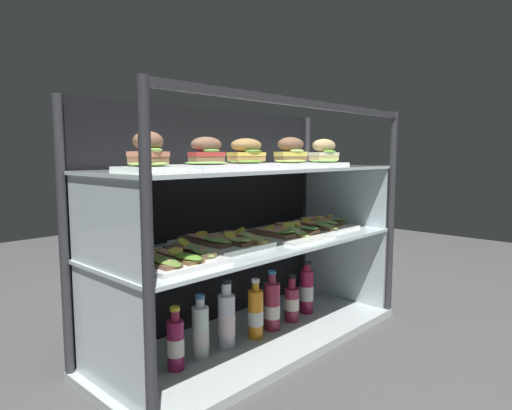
{
  "coord_description": "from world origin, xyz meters",
  "views": [
    {
      "loc": [
        -1.26,
        -1.18,
        0.76
      ],
      "look_at": [
        0.0,
        0.0,
        0.56
      ],
      "focal_mm": 31.29,
      "sensor_mm": 36.0,
      "label": 1
    }
  ],
  "objects_px": {
    "open_sandwich_tray_far_right": "(286,232)",
    "juice_bottle_tucked_behind": "(256,314)",
    "juice_bottle_front_right_end": "(176,344)",
    "juice_bottle_front_fourth": "(306,291)",
    "open_sandwich_tray_center": "(318,224)",
    "open_sandwich_tray_near_right_corner": "(224,241)",
    "juice_bottle_back_right": "(227,320)",
    "plated_roll_sandwich_near_left_corner": "(246,156)",
    "juice_bottle_back_center": "(292,303)",
    "plated_roll_sandwich_far_left": "(324,155)",
    "juice_bottle_front_middle": "(140,350)",
    "plated_roll_sandwich_far_right": "(149,155)",
    "plated_roll_sandwich_left_of_center": "(207,159)",
    "juice_bottle_front_second": "(272,306)",
    "juice_bottle_front_left_end": "(201,332)",
    "plated_roll_sandwich_mid_right": "(291,156)",
    "open_sandwich_tray_mid_right": "(172,257)"
  },
  "relations": [
    {
      "from": "juice_bottle_tucked_behind",
      "to": "juice_bottle_front_second",
      "type": "distance_m",
      "value": 0.11
    },
    {
      "from": "plated_roll_sandwich_left_of_center",
      "to": "juice_bottle_tucked_behind",
      "type": "distance_m",
      "value": 0.65
    },
    {
      "from": "juice_bottle_front_left_end",
      "to": "juice_bottle_tucked_behind",
      "type": "relative_size",
      "value": 0.96
    },
    {
      "from": "juice_bottle_back_center",
      "to": "juice_bottle_front_fourth",
      "type": "bearing_deg",
      "value": 6.85
    },
    {
      "from": "plated_roll_sandwich_far_left",
      "to": "juice_bottle_front_middle",
      "type": "xyz_separation_m",
      "value": [
        -0.99,
        0.01,
        -0.62
      ]
    },
    {
      "from": "open_sandwich_tray_far_right",
      "to": "open_sandwich_tray_mid_right",
      "type": "bearing_deg",
      "value": -177.65
    },
    {
      "from": "open_sandwich_tray_mid_right",
      "to": "open_sandwich_tray_center",
      "type": "distance_m",
      "value": 0.87
    },
    {
      "from": "plated_roll_sandwich_near_left_corner",
      "to": "juice_bottle_front_fourth",
      "type": "xyz_separation_m",
      "value": [
        0.35,
        -0.04,
        -0.62
      ]
    },
    {
      "from": "open_sandwich_tray_near_right_corner",
      "to": "open_sandwich_tray_center",
      "type": "distance_m",
      "value": 0.59
    },
    {
      "from": "plated_roll_sandwich_far_right",
      "to": "juice_bottle_front_second",
      "type": "xyz_separation_m",
      "value": [
        0.55,
        -0.04,
        -0.62
      ]
    },
    {
      "from": "plated_roll_sandwich_far_right",
      "to": "juice_bottle_back_center",
      "type": "distance_m",
      "value": 0.94
    },
    {
      "from": "plated_roll_sandwich_far_right",
      "to": "plated_roll_sandwich_left_of_center",
      "type": "height_order",
      "value": "plated_roll_sandwich_far_right"
    },
    {
      "from": "juice_bottle_front_left_end",
      "to": "juice_bottle_front_second",
      "type": "relative_size",
      "value": 0.92
    },
    {
      "from": "plated_roll_sandwich_left_of_center",
      "to": "juice_bottle_front_left_end",
      "type": "bearing_deg",
      "value": -164.78
    },
    {
      "from": "open_sandwich_tray_near_right_corner",
      "to": "juice_bottle_back_center",
      "type": "distance_m",
      "value": 0.49
    },
    {
      "from": "plated_roll_sandwich_mid_right",
      "to": "juice_bottle_tucked_behind",
      "type": "height_order",
      "value": "plated_roll_sandwich_mid_right"
    },
    {
      "from": "juice_bottle_tucked_behind",
      "to": "plated_roll_sandwich_far_right",
      "type": "bearing_deg",
      "value": 174.42
    },
    {
      "from": "juice_bottle_tucked_behind",
      "to": "juice_bottle_front_right_end",
      "type": "bearing_deg",
      "value": 177.79
    },
    {
      "from": "juice_bottle_back_center",
      "to": "juice_bottle_front_right_end",
      "type": "bearing_deg",
      "value": 179.28
    },
    {
      "from": "open_sandwich_tray_near_right_corner",
      "to": "plated_roll_sandwich_far_right",
      "type": "bearing_deg",
      "value": 179.09
    },
    {
      "from": "plated_roll_sandwich_left_of_center",
      "to": "open_sandwich_tray_far_right",
      "type": "height_order",
      "value": "plated_roll_sandwich_left_of_center"
    },
    {
      "from": "plated_roll_sandwich_near_left_corner",
      "to": "juice_bottle_tucked_behind",
      "type": "xyz_separation_m",
      "value": [
        -0.01,
        -0.06,
        -0.62
      ]
    },
    {
      "from": "juice_bottle_back_center",
      "to": "plated_roll_sandwich_far_left",
      "type": "bearing_deg",
      "value": 3.23
    },
    {
      "from": "plated_roll_sandwich_far_right",
      "to": "open_sandwich_tray_mid_right",
      "type": "height_order",
      "value": "plated_roll_sandwich_far_right"
    },
    {
      "from": "open_sandwich_tray_center",
      "to": "juice_bottle_front_right_end",
      "type": "xyz_separation_m",
      "value": [
        -0.83,
        -0.02,
        -0.31
      ]
    },
    {
      "from": "open_sandwich_tray_far_right",
      "to": "juice_bottle_tucked_behind",
      "type": "height_order",
      "value": "open_sandwich_tray_far_right"
    },
    {
      "from": "open_sandwich_tray_center",
      "to": "plated_roll_sandwich_far_right",
      "type": "bearing_deg",
      "value": 179.12
    },
    {
      "from": "plated_roll_sandwich_mid_right",
      "to": "juice_bottle_front_second",
      "type": "xyz_separation_m",
      "value": [
        -0.15,
        -0.03,
        -0.62
      ]
    },
    {
      "from": "plated_roll_sandwich_left_of_center",
      "to": "juice_bottle_front_fourth",
      "type": "height_order",
      "value": "plated_roll_sandwich_left_of_center"
    },
    {
      "from": "juice_bottle_front_right_end",
      "to": "juice_bottle_front_fourth",
      "type": "relative_size",
      "value": 0.91
    },
    {
      "from": "plated_roll_sandwich_near_left_corner",
      "to": "juice_bottle_front_second",
      "type": "height_order",
      "value": "plated_roll_sandwich_near_left_corner"
    },
    {
      "from": "plated_roll_sandwich_far_right",
      "to": "juice_bottle_back_right",
      "type": "bearing_deg",
      "value": -3.78
    },
    {
      "from": "juice_bottle_front_right_end",
      "to": "juice_bottle_front_second",
      "type": "height_order",
      "value": "juice_bottle_front_second"
    },
    {
      "from": "plated_roll_sandwich_far_right",
      "to": "juice_bottle_front_left_end",
      "type": "relative_size",
      "value": 0.77
    },
    {
      "from": "plated_roll_sandwich_far_right",
      "to": "juice_bottle_back_center",
      "type": "relative_size",
      "value": 0.85
    },
    {
      "from": "plated_roll_sandwich_mid_right",
      "to": "open_sandwich_tray_center",
      "type": "height_order",
      "value": "plated_roll_sandwich_mid_right"
    },
    {
      "from": "plated_roll_sandwich_mid_right",
      "to": "juice_bottle_front_fourth",
      "type": "relative_size",
      "value": 0.83
    },
    {
      "from": "open_sandwich_tray_far_right",
      "to": "juice_bottle_back_center",
      "type": "xyz_separation_m",
      "value": [
        0.06,
        0.01,
        -0.32
      ]
    },
    {
      "from": "plated_roll_sandwich_far_left",
      "to": "juice_bottle_front_middle",
      "type": "distance_m",
      "value": 1.16
    },
    {
      "from": "juice_bottle_front_second",
      "to": "plated_roll_sandwich_near_left_corner",
      "type": "bearing_deg",
      "value": 151.79
    },
    {
      "from": "plated_roll_sandwich_near_left_corner",
      "to": "juice_bottle_back_center",
      "type": "bearing_deg",
      "value": -13.09
    },
    {
      "from": "plated_roll_sandwich_left_of_center",
      "to": "open_sandwich_tray_center",
      "type": "relative_size",
      "value": 0.62
    },
    {
      "from": "open_sandwich_tray_center",
      "to": "juice_bottle_front_left_end",
      "type": "distance_m",
      "value": 0.78
    },
    {
      "from": "open_sandwich_tray_near_right_corner",
      "to": "juice_bottle_back_right",
      "type": "height_order",
      "value": "open_sandwich_tray_near_right_corner"
    },
    {
      "from": "plated_roll_sandwich_left_of_center",
      "to": "juice_bottle_front_middle",
      "type": "xyz_separation_m",
      "value": [
        -0.29,
        -0.01,
        -0.61
      ]
    },
    {
      "from": "juice_bottle_front_right_end",
      "to": "juice_bottle_back_center",
      "type": "distance_m",
      "value": 0.62
    },
    {
      "from": "open_sandwich_tray_near_right_corner",
      "to": "juice_bottle_front_second",
      "type": "relative_size",
      "value": 1.31
    },
    {
      "from": "open_sandwich_tray_near_right_corner",
      "to": "juice_bottle_front_right_end",
      "type": "xyz_separation_m",
      "value": [
        -0.25,
        -0.02,
        -0.31
      ]
    },
    {
      "from": "juice_bottle_tucked_behind",
      "to": "juice_bottle_back_center",
      "type": "distance_m",
      "value": 0.24
    },
    {
      "from": "juice_bottle_back_right",
      "to": "juice_bottle_front_second",
      "type": "xyz_separation_m",
      "value": [
        0.24,
        -0.02,
        -0.01
      ]
    }
  ]
}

